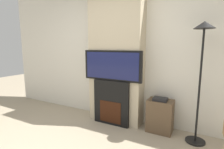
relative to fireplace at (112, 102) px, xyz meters
The scene contains 6 objects.
wall_back 1.00m from the fireplace, 90.00° to the left, with size 6.00×0.06×2.70m.
chimney_breast 0.95m from the fireplace, 90.00° to the left, with size 1.03×0.33×2.70m.
fireplace is the anchor object (origin of this frame).
television 0.70m from the fireplace, 90.00° to the right, with size 1.14×0.07×0.55m.
floor_lamp 1.71m from the fireplace, ahead, with size 0.29×0.29×1.80m.
media_stand 0.89m from the fireplace, ahead, with size 0.42×0.30×0.61m.
Camera 1 is at (1.49, -1.10, 1.46)m, focal length 28.00 mm.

